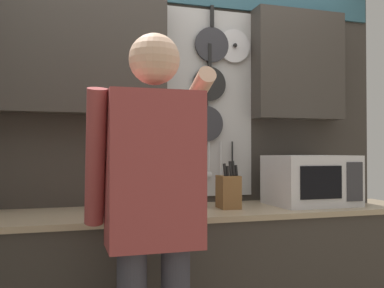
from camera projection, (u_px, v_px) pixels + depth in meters
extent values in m
cube|color=tan|center=(193.00, 212.00, 2.40)|extent=(2.27, 0.63, 0.03)
cube|color=#38332D|center=(178.00, 144.00, 2.71)|extent=(2.84, 0.04, 2.55)
cube|color=#38332D|center=(79.00, 51.00, 2.45)|extent=(1.00, 0.16, 0.72)
cube|color=#38332D|center=(298.00, 66.00, 2.86)|extent=(0.63, 0.16, 0.72)
cube|color=#B2B2B2|center=(208.00, 102.00, 2.75)|extent=(0.61, 0.01, 1.20)
cylinder|color=#2D2D33|center=(212.00, 45.00, 2.73)|extent=(0.22, 0.02, 0.22)
cube|color=black|center=(212.00, 16.00, 2.73)|extent=(0.02, 0.02, 0.14)
cylinder|color=black|center=(209.00, 84.00, 2.73)|extent=(0.22, 0.02, 0.22)
cube|color=black|center=(210.00, 55.00, 2.72)|extent=(0.02, 0.02, 0.15)
cylinder|color=#2D2D33|center=(206.00, 124.00, 2.71)|extent=(0.23, 0.02, 0.23)
cube|color=black|center=(206.00, 93.00, 2.71)|extent=(0.02, 0.02, 0.17)
cylinder|color=silver|center=(234.00, 46.00, 2.78)|extent=(0.22, 0.01, 0.22)
sphere|color=black|center=(235.00, 45.00, 2.76)|extent=(0.03, 0.03, 0.03)
cylinder|color=red|center=(185.00, 160.00, 2.67)|extent=(0.01, 0.01, 0.24)
ellipsoid|color=red|center=(185.00, 182.00, 2.67)|extent=(0.06, 0.01, 0.05)
cylinder|color=silver|center=(197.00, 156.00, 2.69)|extent=(0.01, 0.01, 0.18)
ellipsoid|color=silver|center=(197.00, 172.00, 2.69)|extent=(0.04, 0.01, 0.04)
cylinder|color=silver|center=(209.00, 157.00, 2.72)|extent=(0.01, 0.01, 0.20)
ellipsoid|color=silver|center=(209.00, 174.00, 2.71)|extent=(0.04, 0.01, 0.04)
cylinder|color=silver|center=(221.00, 159.00, 2.74)|extent=(0.01, 0.01, 0.23)
ellipsoid|color=silver|center=(221.00, 179.00, 2.74)|extent=(0.04, 0.01, 0.04)
cylinder|color=black|center=(232.00, 160.00, 2.76)|extent=(0.01, 0.01, 0.24)
ellipsoid|color=black|center=(232.00, 181.00, 2.76)|extent=(0.06, 0.01, 0.05)
cube|color=silver|center=(310.00, 180.00, 2.61)|extent=(0.48, 0.39, 0.30)
cube|color=black|center=(321.00, 182.00, 2.40)|extent=(0.27, 0.01, 0.19)
cube|color=#333338|center=(355.00, 182.00, 2.47)|extent=(0.11, 0.01, 0.23)
cube|color=brown|center=(228.00, 192.00, 2.45)|extent=(0.12, 0.16, 0.19)
cylinder|color=black|center=(225.00, 170.00, 2.41)|extent=(0.02, 0.03, 0.07)
cylinder|color=black|center=(228.00, 171.00, 2.41)|extent=(0.02, 0.03, 0.06)
cylinder|color=black|center=(231.00, 169.00, 2.42)|extent=(0.02, 0.03, 0.08)
cylinder|color=black|center=(233.00, 168.00, 2.42)|extent=(0.02, 0.04, 0.09)
cylinder|color=black|center=(236.00, 170.00, 2.43)|extent=(0.02, 0.03, 0.06)
cylinder|color=white|center=(178.00, 196.00, 2.36)|extent=(0.13, 0.13, 0.16)
cylinder|color=tan|center=(178.00, 175.00, 2.38)|extent=(0.01, 0.03, 0.26)
cylinder|color=silver|center=(178.00, 176.00, 2.36)|extent=(0.03, 0.01, 0.25)
cylinder|color=black|center=(178.00, 177.00, 2.36)|extent=(0.03, 0.06, 0.24)
cylinder|color=silver|center=(181.00, 177.00, 2.37)|extent=(0.02, 0.02, 0.24)
cylinder|color=tan|center=(176.00, 182.00, 2.34)|extent=(0.04, 0.05, 0.18)
cube|color=#993D3D|center=(154.00, 170.00, 1.73)|extent=(0.38, 0.22, 0.63)
sphere|color=#DBAD8E|center=(154.00, 59.00, 1.74)|extent=(0.21, 0.21, 0.21)
cylinder|color=#993D3D|center=(96.00, 158.00, 1.71)|extent=(0.08, 0.24, 0.56)
cylinder|color=#DBAD8E|center=(190.00, 105.00, 2.05)|extent=(0.08, 0.55, 0.29)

